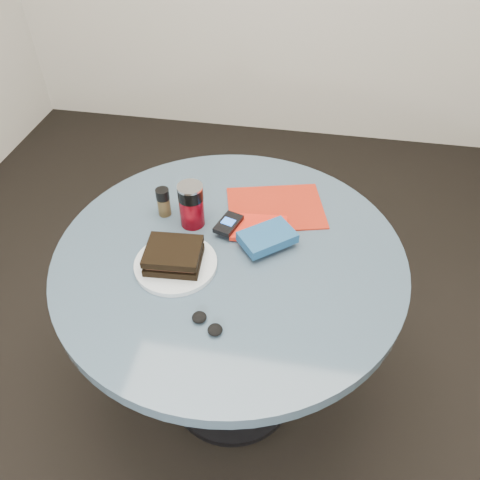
% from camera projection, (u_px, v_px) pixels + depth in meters
% --- Properties ---
extents(ground, '(4.00, 4.00, 0.00)m').
position_uv_depth(ground, '(233.00, 386.00, 1.85)').
color(ground, black).
rests_on(ground, ground).
extents(table, '(1.00, 1.00, 0.75)m').
position_uv_depth(table, '(230.00, 289.00, 1.44)').
color(table, black).
rests_on(table, ground).
extents(plate, '(0.28, 0.28, 0.01)m').
position_uv_depth(plate, '(176.00, 264.00, 1.29)').
color(plate, silver).
rests_on(plate, table).
extents(sandwich, '(0.16, 0.14, 0.05)m').
position_uv_depth(sandwich, '(174.00, 255.00, 1.26)').
color(sandwich, black).
rests_on(sandwich, plate).
extents(soda_can, '(0.09, 0.09, 0.14)m').
position_uv_depth(soda_can, '(191.00, 205.00, 1.37)').
color(soda_can, '#6B050F').
rests_on(soda_can, table).
extents(pepper_grinder, '(0.04, 0.04, 0.09)m').
position_uv_depth(pepper_grinder, '(164.00, 202.00, 1.42)').
color(pepper_grinder, '#45371D').
rests_on(pepper_grinder, table).
extents(magazine, '(0.34, 0.29, 0.01)m').
position_uv_depth(magazine, '(276.00, 208.00, 1.47)').
color(magazine, '#9D1E0E').
rests_on(magazine, table).
extents(red_book, '(0.18, 0.13, 0.01)m').
position_uv_depth(red_book, '(259.00, 228.00, 1.39)').
color(red_book, red).
rests_on(red_book, magazine).
extents(novel, '(0.18, 0.17, 0.03)m').
position_uv_depth(novel, '(267.00, 237.00, 1.32)').
color(novel, navy).
rests_on(novel, red_book).
extents(mp3_player, '(0.08, 0.11, 0.02)m').
position_uv_depth(mp3_player, '(228.00, 224.00, 1.38)').
color(mp3_player, black).
rests_on(mp3_player, red_book).
extents(headphones, '(0.10, 0.08, 0.02)m').
position_uv_depth(headphones, '(207.00, 323.00, 1.14)').
color(headphones, black).
rests_on(headphones, table).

